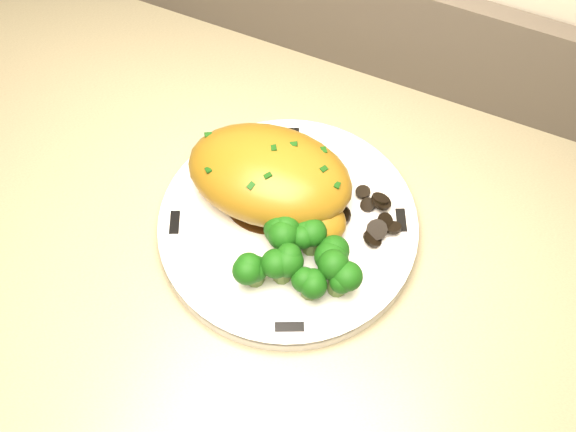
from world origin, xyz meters
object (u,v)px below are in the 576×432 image
at_px(counter, 120,390).
at_px(broccoli_florets, 301,260).
at_px(chicken_breast, 274,180).
at_px(plate, 288,226).

relative_size(counter, broccoli_florets, 24.48).
relative_size(counter, chicken_breast, 13.86).
relative_size(chicken_breast, broccoli_florets, 1.77).
bearing_deg(chicken_breast, broccoli_florets, -53.33).
bearing_deg(broccoli_florets, chicken_breast, 131.18).
height_order(counter, plate, counter).
distance_m(chicken_breast, broccoli_florets, 0.08).
relative_size(plate, broccoli_florets, 2.56).
bearing_deg(broccoli_florets, plate, 126.44).
bearing_deg(counter, plate, 22.69).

